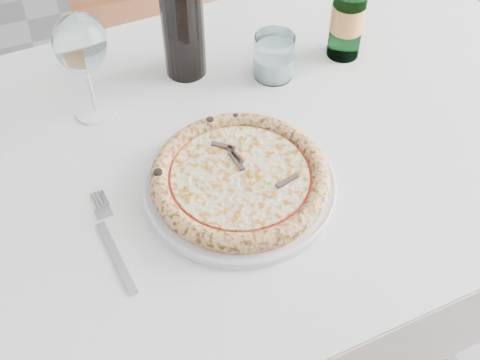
{
  "coord_description": "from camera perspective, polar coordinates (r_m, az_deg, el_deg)",
  "views": [
    {
      "loc": [
        -0.07,
        -0.36,
        1.46
      ],
      "look_at": [
        0.15,
        0.2,
        0.78
      ],
      "focal_mm": 45.0,
      "sensor_mm": 36.0,
      "label": 1
    }
  ],
  "objects": [
    {
      "name": "wine_glass",
      "position": [
        0.99,
        -14.87,
        12.22
      ],
      "size": [
        0.09,
        0.09,
        0.19
      ],
      "color": "white",
      "rests_on": "dining_table"
    },
    {
      "name": "pizza",
      "position": [
        0.9,
        -0.0,
        0.26
      ],
      "size": [
        0.27,
        0.27,
        0.03
      ],
      "color": "#E2AE63",
      "rests_on": "plate"
    },
    {
      "name": "beer_bottle",
      "position": [
        1.14,
        10.28,
        15.53
      ],
      "size": [
        0.06,
        0.06,
        0.24
      ],
      "color": "#376841",
      "rests_on": "dining_table"
    },
    {
      "name": "tumbler",
      "position": [
        1.1,
        3.24,
        11.4
      ],
      "size": [
        0.07,
        0.07,
        0.08
      ],
      "color": "white",
      "rests_on": "dining_table"
    },
    {
      "name": "wine_bottle",
      "position": [
        1.06,
        -5.57,
        15.81
      ],
      "size": [
        0.07,
        0.07,
        0.3
      ],
      "color": "black",
      "rests_on": "dining_table"
    },
    {
      "name": "plate",
      "position": [
        0.92,
        0.0,
        -0.46
      ],
      "size": [
        0.3,
        0.3,
        0.02
      ],
      "color": "silver",
      "rests_on": "dining_table"
    },
    {
      "name": "fork",
      "position": [
        0.88,
        -12.02,
        -5.79
      ],
      "size": [
        0.03,
        0.19,
        0.0
      ],
      "color": "#98999B",
      "rests_on": "dining_table"
    },
    {
      "name": "dining_table",
      "position": [
        1.06,
        -1.91,
        -0.36
      ],
      "size": [
        1.39,
        0.89,
        0.76
      ],
      "color": "brown",
      "rests_on": "floor"
    }
  ]
}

